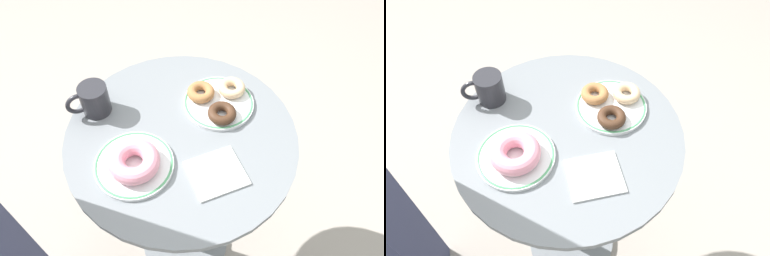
% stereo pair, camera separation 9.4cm
% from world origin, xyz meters
% --- Properties ---
extents(ground_plane, '(7.00, 7.00, 0.02)m').
position_xyz_m(ground_plane, '(0.00, 0.00, -0.01)').
color(ground_plane, '#9E9389').
extents(cafe_table, '(0.61, 0.61, 0.77)m').
position_xyz_m(cafe_table, '(0.00, 0.00, 0.50)').
color(cafe_table, slate).
rests_on(cafe_table, ground).
extents(plate_left, '(0.20, 0.20, 0.01)m').
position_xyz_m(plate_left, '(-0.15, 0.01, 0.78)').
color(plate_left, white).
rests_on(plate_left, cafe_table).
extents(plate_right, '(0.20, 0.20, 0.01)m').
position_xyz_m(plate_right, '(0.15, 0.01, 0.78)').
color(plate_right, white).
rests_on(plate_right, cafe_table).
extents(donut_pink_frosted, '(0.17, 0.17, 0.04)m').
position_xyz_m(donut_pink_frosted, '(-0.15, 0.00, 0.80)').
color(donut_pink_frosted, pink).
rests_on(donut_pink_frosted, plate_left).
extents(donut_glazed, '(0.10, 0.10, 0.03)m').
position_xyz_m(donut_glazed, '(0.20, 0.01, 0.80)').
color(donut_glazed, '#E0B789').
rests_on(donut_glazed, plate_right).
extents(donut_cinnamon, '(0.09, 0.09, 0.03)m').
position_xyz_m(donut_cinnamon, '(0.13, 0.06, 0.80)').
color(donut_cinnamon, '#A36B3D').
rests_on(donut_cinnamon, plate_right).
extents(donut_chocolate, '(0.10, 0.10, 0.03)m').
position_xyz_m(donut_chocolate, '(0.12, -0.04, 0.80)').
color(donut_chocolate, '#422819').
rests_on(donut_chocolate, plate_right).
extents(paper_napkin, '(0.16, 0.16, 0.01)m').
position_xyz_m(paper_napkin, '(-0.02, -0.15, 0.77)').
color(paper_napkin, white).
rests_on(paper_napkin, cafe_table).
extents(coffee_mug, '(0.11, 0.08, 0.09)m').
position_xyz_m(coffee_mug, '(-0.11, 0.22, 0.81)').
color(coffee_mug, '#28282D').
rests_on(coffee_mug, cafe_table).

